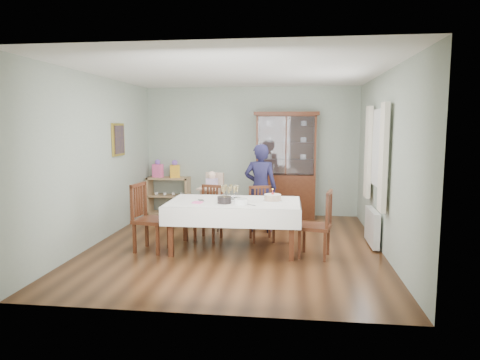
% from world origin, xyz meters
% --- Properties ---
extents(floor, '(5.00, 5.00, 0.00)m').
position_xyz_m(floor, '(0.00, 0.00, 0.00)').
color(floor, '#593319').
rests_on(floor, ground).
extents(room_shell, '(5.00, 5.00, 5.00)m').
position_xyz_m(room_shell, '(0.00, 0.53, 1.70)').
color(room_shell, '#9EAA99').
rests_on(room_shell, floor).
extents(dining_table, '(2.01, 1.17, 0.76)m').
position_xyz_m(dining_table, '(0.01, -0.22, 0.38)').
color(dining_table, '#4C2513').
rests_on(dining_table, floor).
extents(china_cabinet, '(1.30, 0.48, 2.18)m').
position_xyz_m(china_cabinet, '(0.75, 2.26, 1.12)').
color(china_cabinet, '#4C2513').
rests_on(china_cabinet, floor).
extents(sideboard, '(0.90, 0.38, 0.80)m').
position_xyz_m(sideboard, '(-1.75, 2.28, 0.40)').
color(sideboard, tan).
rests_on(sideboard, floor).
extents(picture_frame, '(0.04, 0.48, 0.58)m').
position_xyz_m(picture_frame, '(-2.22, 0.80, 1.65)').
color(picture_frame, gold).
rests_on(picture_frame, room_shell).
extents(window, '(0.04, 1.02, 1.22)m').
position_xyz_m(window, '(2.22, 0.30, 1.55)').
color(window, white).
rests_on(window, room_shell).
extents(curtain_left, '(0.07, 0.30, 1.55)m').
position_xyz_m(curtain_left, '(2.16, -0.32, 1.45)').
color(curtain_left, silver).
rests_on(curtain_left, room_shell).
extents(curtain_right, '(0.07, 0.30, 1.55)m').
position_xyz_m(curtain_right, '(2.16, 0.92, 1.45)').
color(curtain_right, silver).
rests_on(curtain_right, room_shell).
extents(radiator, '(0.10, 0.80, 0.55)m').
position_xyz_m(radiator, '(2.16, 0.30, 0.30)').
color(radiator, white).
rests_on(radiator, floor).
extents(chair_far_left, '(0.49, 0.49, 0.90)m').
position_xyz_m(chair_far_left, '(-0.50, 0.35, 0.27)').
color(chair_far_left, '#4C2513').
rests_on(chair_far_left, floor).
extents(chair_far_right, '(0.49, 0.49, 0.89)m').
position_xyz_m(chair_far_right, '(0.39, 0.39, 0.27)').
color(chair_far_right, '#4C2513').
rests_on(chair_far_right, floor).
extents(chair_end_left, '(0.53, 0.53, 1.03)m').
position_xyz_m(chair_end_left, '(-1.25, -0.41, 0.31)').
color(chair_end_left, '#4C2513').
rests_on(chair_end_left, floor).
extents(chair_end_right, '(0.52, 0.52, 0.98)m').
position_xyz_m(chair_end_right, '(1.23, -0.43, 0.29)').
color(chair_end_right, '#4C2513').
rests_on(chair_end_right, floor).
extents(woman, '(0.60, 0.41, 1.59)m').
position_xyz_m(woman, '(0.33, 0.97, 0.79)').
color(woman, black).
rests_on(woman, floor).
extents(high_chair, '(0.57, 0.57, 1.07)m').
position_xyz_m(high_chair, '(-0.58, 1.10, 0.42)').
color(high_chair, black).
rests_on(high_chair, floor).
extents(champagne_tray, '(0.37, 0.37, 0.23)m').
position_xyz_m(champagne_tray, '(-0.07, -0.09, 0.83)').
color(champagne_tray, silver).
rests_on(champagne_tray, dining_table).
extents(birthday_cake, '(0.29, 0.29, 0.20)m').
position_xyz_m(birthday_cake, '(0.59, -0.17, 0.81)').
color(birthday_cake, white).
rests_on(birthday_cake, dining_table).
extents(plate_stack_dark, '(0.22, 0.22, 0.10)m').
position_xyz_m(plate_stack_dark, '(-0.11, -0.40, 0.81)').
color(plate_stack_dark, black).
rests_on(plate_stack_dark, dining_table).
extents(plate_stack_white, '(0.22, 0.22, 0.09)m').
position_xyz_m(plate_stack_white, '(0.15, -0.49, 0.80)').
color(plate_stack_white, white).
rests_on(plate_stack_white, dining_table).
extents(napkin_stack, '(0.15, 0.15, 0.02)m').
position_xyz_m(napkin_stack, '(-0.50, -0.44, 0.77)').
color(napkin_stack, pink).
rests_on(napkin_stack, dining_table).
extents(cutlery, '(0.16, 0.18, 0.01)m').
position_xyz_m(cutlery, '(-0.53, -0.23, 0.77)').
color(cutlery, silver).
rests_on(cutlery, dining_table).
extents(cake_knife, '(0.22, 0.19, 0.01)m').
position_xyz_m(cake_knife, '(0.26, -0.48, 0.77)').
color(cake_knife, silver).
rests_on(cake_knife, dining_table).
extents(gift_bag_pink, '(0.23, 0.18, 0.38)m').
position_xyz_m(gift_bag_pink, '(-1.98, 2.26, 0.97)').
color(gift_bag_pink, pink).
rests_on(gift_bag_pink, sideboard).
extents(gift_bag_orange, '(0.24, 0.20, 0.38)m').
position_xyz_m(gift_bag_orange, '(-1.60, 2.26, 0.97)').
color(gift_bag_orange, gold).
rests_on(gift_bag_orange, sideboard).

